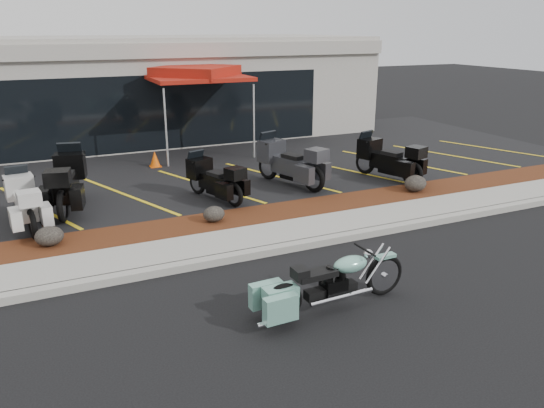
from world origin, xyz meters
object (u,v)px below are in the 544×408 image
touring_white (20,192)px  hero_cruiser (384,269)px  popup_canopy (196,74)px  traffic_cone (155,159)px

touring_white → hero_cruiser: bearing=-146.4°
popup_canopy → touring_white: bearing=-155.1°
hero_cruiser → popup_canopy: 11.41m
hero_cruiser → touring_white: size_ratio=1.28×
hero_cruiser → traffic_cone: hero_cruiser is taller
hero_cruiser → touring_white: bearing=128.9°
hero_cruiser → touring_white: (-5.55, 6.37, 0.29)m
traffic_cone → hero_cruiser: bearing=-80.2°
touring_white → popup_canopy: 7.75m
touring_white → popup_canopy: bearing=-57.5°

